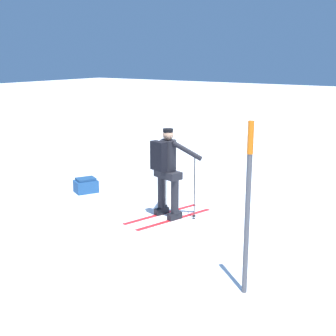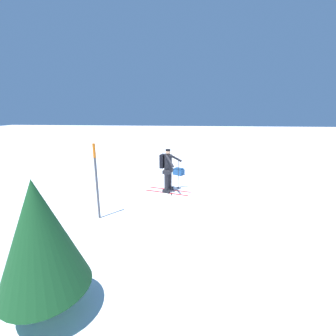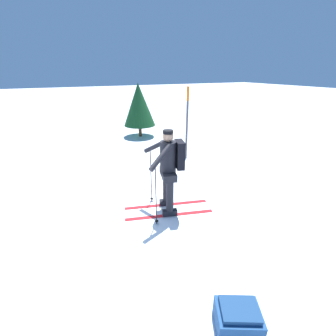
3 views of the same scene
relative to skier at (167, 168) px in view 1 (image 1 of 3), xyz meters
name	(u,v)px [view 1 (image 1 of 3)]	position (x,y,z in m)	size (l,w,h in m)	color
ground_plane	(205,212)	(-0.69, 0.45, -0.99)	(80.00, 80.00, 0.00)	white
skier	(167,168)	(0.00, 0.00, 0.00)	(1.88, 1.10, 1.73)	red
dropped_backpack	(86,185)	(-0.32, -2.49, -0.83)	(0.61, 0.57, 0.34)	navy
trail_marker	(248,197)	(1.84, 2.53, 0.34)	(0.08, 0.08, 2.29)	#4C4C51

